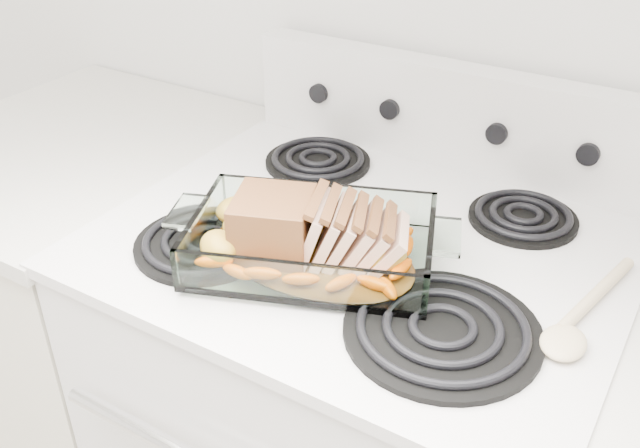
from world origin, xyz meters
The scene contains 6 objects.
electric_range centered at (0.00, 1.66, 0.48)m, with size 0.78×0.70×1.12m.
counter_left centered at (-0.67, 1.66, 0.47)m, with size 0.58×0.68×0.93m.
baking_dish centered at (-0.03, 1.54, 0.96)m, with size 0.33×0.22×0.07m.
pork_roast centered at (-0.04, 1.54, 0.99)m, with size 0.24×0.11×0.09m.
roast_vegetables centered at (-0.03, 1.57, 0.97)m, with size 0.34×0.18×0.04m.
wooden_spoon centered at (0.33, 1.60, 0.94)m, with size 0.07×0.26×0.02m.
Camera 1 is at (0.42, 0.83, 1.52)m, focal length 40.00 mm.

